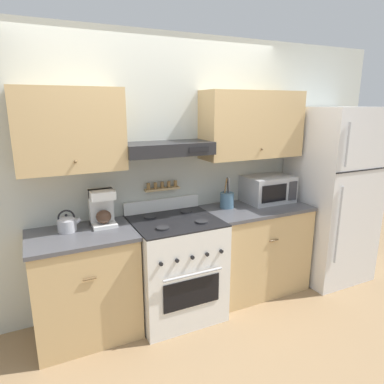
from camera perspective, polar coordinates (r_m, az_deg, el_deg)
name	(u,v)px	position (r m, az deg, el deg)	size (l,w,h in m)	color
ground_plane	(188,327)	(3.27, -0.68, -21.58)	(16.00, 16.00, 0.00)	#937551
wall_back	(165,161)	(3.25, -4.50, 5.14)	(5.20, 0.46, 2.55)	silver
counter_left	(85,284)	(3.10, -17.40, -14.49)	(0.84, 0.62, 0.91)	tan
counter_right	(254,248)	(3.69, 10.30, -9.19)	(1.07, 0.62, 0.91)	tan
stove_range	(176,267)	(3.23, -2.73, -12.38)	(0.76, 0.72, 1.04)	white
refrigerator	(331,195)	(4.10, 22.19, -0.43)	(0.78, 0.77, 1.90)	white
tea_kettle	(67,223)	(2.97, -20.10, -4.89)	(0.19, 0.15, 0.18)	#B7B7BC
coffee_maker	(102,208)	(3.01, -14.76, -2.54)	(0.20, 0.21, 0.31)	white
microwave	(267,189)	(3.72, 12.44, 0.55)	(0.50, 0.39, 0.28)	#ADAFB5
utensil_crock	(227,200)	(3.44, 5.84, -1.30)	(0.14, 0.14, 0.31)	slate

